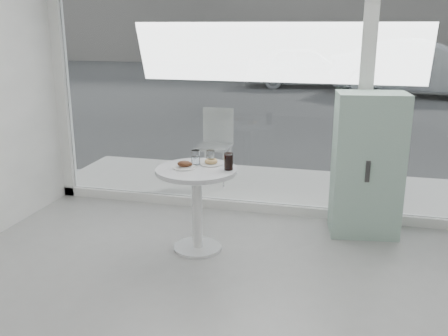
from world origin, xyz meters
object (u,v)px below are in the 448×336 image
(patio_chair, at_px, (216,140))
(water_tumbler_b, at_px, (211,158))
(mint_cabinet, at_px, (367,165))
(car_silver, at_px, (422,68))
(plate_fritter, at_px, (185,165))
(water_tumbler_a, at_px, (196,158))
(main_table, at_px, (197,192))
(cola_glass, at_px, (229,162))
(plate_donut, at_px, (211,163))
(car_white, at_px, (304,66))

(patio_chair, bearing_deg, water_tumbler_b, -75.53)
(mint_cabinet, xyz_separation_m, car_silver, (1.68, 10.53, 0.11))
(plate_fritter, bearing_deg, water_tumbler_a, 69.43)
(patio_chair, bearing_deg, main_table, -78.97)
(plate_fritter, xyz_separation_m, cola_glass, (0.38, 0.05, 0.05))
(plate_donut, distance_m, water_tumbler_a, 0.14)
(plate_donut, relative_size, cola_glass, 1.35)
(car_white, bearing_deg, plate_fritter, 169.02)
(main_table, relative_size, cola_glass, 5.20)
(main_table, xyz_separation_m, patio_chair, (-0.35, 1.93, 0.02))
(mint_cabinet, distance_m, plate_donut, 1.51)
(main_table, relative_size, plate_donut, 3.87)
(main_table, xyz_separation_m, mint_cabinet, (1.46, 0.77, 0.14))
(main_table, relative_size, patio_chair, 0.83)
(car_white, xyz_separation_m, cola_glass, (0.58, -12.74, 0.18))
(plate_donut, height_order, cola_glass, cola_glass)
(water_tumbler_a, xyz_separation_m, water_tumbler_b, (0.12, 0.06, -0.00))
(patio_chair, height_order, water_tumbler_b, patio_chair)
(mint_cabinet, height_order, water_tumbler_b, mint_cabinet)
(water_tumbler_b, distance_m, cola_glass, 0.26)
(mint_cabinet, relative_size, cola_glass, 9.33)
(patio_chair, bearing_deg, plate_fritter, -81.91)
(water_tumbler_b, bearing_deg, water_tumbler_a, -151.57)
(plate_fritter, distance_m, water_tumbler_b, 0.27)
(patio_chair, bearing_deg, mint_cabinet, -31.81)
(mint_cabinet, bearing_deg, plate_fritter, -160.94)
(plate_donut, relative_size, water_tumbler_a, 1.54)
(patio_chair, bearing_deg, water_tumbler_a, -79.65)
(car_silver, bearing_deg, water_tumbler_b, 176.12)
(mint_cabinet, xyz_separation_m, car_white, (-1.76, 11.99, -0.03))
(cola_glass, bearing_deg, plate_donut, 148.26)
(plate_fritter, distance_m, plate_donut, 0.25)
(car_silver, bearing_deg, patio_chair, 171.11)
(main_table, relative_size, car_white, 0.20)
(car_silver, height_order, plate_donut, car_silver)
(water_tumbler_b, relative_size, cola_glass, 0.81)
(car_silver, relative_size, water_tumbler_a, 37.41)
(patio_chair, height_order, plate_fritter, patio_chair)
(main_table, distance_m, patio_chair, 1.96)
(patio_chair, height_order, car_white, car_white)
(water_tumbler_a, height_order, water_tumbler_b, water_tumbler_a)
(main_table, height_order, car_white, car_white)
(car_white, bearing_deg, water_tumbler_b, 169.83)
(water_tumbler_a, distance_m, cola_glass, 0.34)
(patio_chair, relative_size, car_silver, 0.19)
(mint_cabinet, height_order, car_white, mint_cabinet)
(main_table, bearing_deg, patio_chair, 100.30)
(main_table, height_order, water_tumbler_a, water_tumbler_a)
(car_white, distance_m, water_tumbler_b, 12.59)
(patio_chair, distance_m, cola_glass, 2.02)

